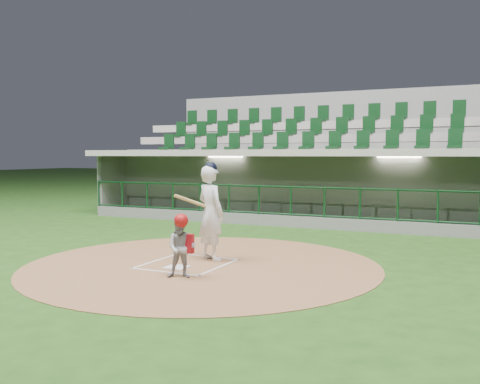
% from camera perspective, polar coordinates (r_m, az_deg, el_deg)
% --- Properties ---
extents(ground, '(120.00, 120.00, 0.00)m').
position_cam_1_polar(ground, '(11.33, -4.87, -7.43)').
color(ground, '#1C3F12').
rests_on(ground, ground).
extents(dirt_circle, '(7.20, 7.20, 0.01)m').
position_cam_1_polar(dirt_circle, '(11.02, -4.03, -7.73)').
color(dirt_circle, brown).
rests_on(dirt_circle, ground).
extents(home_plate, '(0.43, 0.43, 0.02)m').
position_cam_1_polar(home_plate, '(10.74, -6.75, -7.96)').
color(home_plate, silver).
rests_on(home_plate, dirt_circle).
extents(batter_box_chalk, '(1.55, 1.80, 0.01)m').
position_cam_1_polar(batter_box_chalk, '(11.08, -5.65, -7.62)').
color(batter_box_chalk, white).
rests_on(batter_box_chalk, ground).
extents(dugout_structure, '(16.40, 3.70, 3.00)m').
position_cam_1_polar(dugout_structure, '(18.31, 7.92, -0.08)').
color(dugout_structure, gray).
rests_on(dugout_structure, ground).
extents(seating_deck, '(17.00, 6.72, 5.15)m').
position_cam_1_polar(seating_deck, '(21.28, 9.96, 1.73)').
color(seating_deck, slate).
rests_on(seating_deck, ground).
extents(batter, '(0.97, 1.01, 2.08)m').
position_cam_1_polar(batter, '(11.31, -3.15, -2.10)').
color(batter, white).
rests_on(batter, dirt_circle).
extents(catcher, '(0.65, 0.59, 1.17)m').
position_cam_1_polar(catcher, '(9.79, -6.26, -5.73)').
color(catcher, '#9A9A9F').
rests_on(catcher, dirt_circle).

